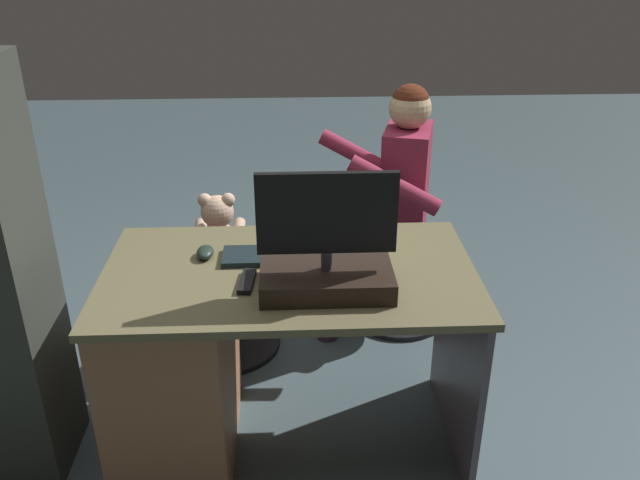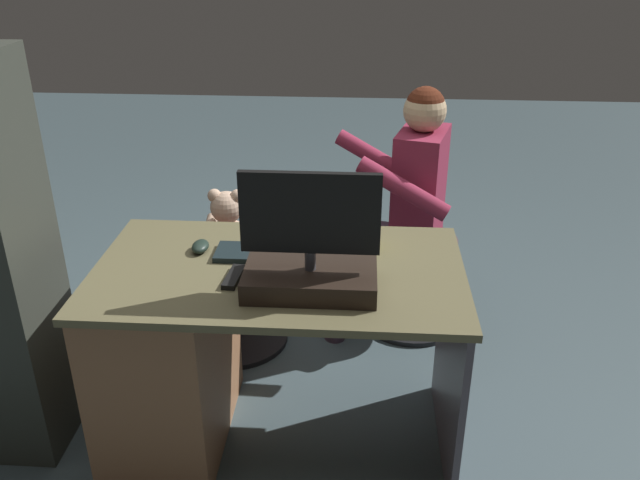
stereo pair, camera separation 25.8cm
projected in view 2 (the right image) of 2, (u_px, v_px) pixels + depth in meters
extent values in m
plane|color=#425459|center=(294.00, 373.00, 2.95)|extent=(10.00, 10.00, 0.00)
cube|color=brown|center=(279.00, 272.00, 2.28)|extent=(1.27, 0.73, 0.03)
cube|color=#946442|center=(169.00, 356.00, 2.47)|extent=(0.41, 0.67, 0.72)
cube|color=#524B54|center=(450.00, 367.00, 2.40)|extent=(0.02, 0.66, 0.72)
cube|color=black|center=(310.00, 279.00, 2.13)|extent=(0.43, 0.25, 0.07)
cylinder|color=#333338|center=(310.00, 260.00, 2.10)|extent=(0.04, 0.04, 0.06)
cube|color=black|center=(310.00, 213.00, 2.03)|extent=(0.44, 0.02, 0.27)
cube|color=#19598C|center=(310.00, 211.00, 2.04)|extent=(0.40, 0.00, 0.24)
cube|color=black|center=(275.00, 253.00, 2.35)|extent=(0.42, 0.14, 0.02)
ellipsoid|color=#1D2B24|center=(200.00, 246.00, 2.38)|extent=(0.06, 0.10, 0.04)
cylinder|color=yellow|center=(368.00, 236.00, 2.39)|extent=(0.07, 0.07, 0.10)
cube|color=black|center=(234.00, 277.00, 2.20)|extent=(0.06, 0.15, 0.02)
cube|color=silver|center=(311.00, 261.00, 2.29)|extent=(0.29, 0.35, 0.02)
cylinder|color=black|center=(235.00, 337.00, 3.18)|extent=(0.50, 0.50, 0.03)
cylinder|color=gray|center=(233.00, 302.00, 3.10)|extent=(0.04, 0.04, 0.37)
cylinder|color=maroon|center=(230.00, 262.00, 3.00)|extent=(0.42, 0.42, 0.06)
ellipsoid|color=#CEA98D|center=(229.00, 238.00, 2.95)|extent=(0.17, 0.14, 0.18)
sphere|color=#CEA98D|center=(227.00, 207.00, 2.88)|extent=(0.14, 0.14, 0.14)
sphere|color=beige|center=(229.00, 204.00, 2.94)|extent=(0.05, 0.05, 0.05)
sphere|color=#CEA98D|center=(237.00, 196.00, 2.86)|extent=(0.06, 0.06, 0.06)
sphere|color=#CEA98D|center=(214.00, 196.00, 2.86)|extent=(0.06, 0.06, 0.06)
cylinder|color=#CEA98D|center=(248.00, 228.00, 2.96)|extent=(0.05, 0.14, 0.09)
cylinder|color=#CEA98D|center=(210.00, 227.00, 2.97)|extent=(0.05, 0.14, 0.09)
cylinder|color=#CEA98D|center=(243.00, 241.00, 3.06)|extent=(0.06, 0.11, 0.06)
cylinder|color=#CEA98D|center=(224.00, 240.00, 3.07)|extent=(0.06, 0.11, 0.06)
cylinder|color=black|center=(410.00, 317.00, 3.34)|extent=(0.51, 0.51, 0.03)
cylinder|color=gray|center=(413.00, 283.00, 3.25)|extent=(0.04, 0.04, 0.37)
cylinder|color=#564648|center=(415.00, 244.00, 3.16)|extent=(0.40, 0.40, 0.06)
cube|color=maroon|center=(420.00, 187.00, 3.03)|extent=(0.28, 0.36, 0.53)
sphere|color=tan|center=(425.00, 111.00, 2.88)|extent=(0.19, 0.19, 0.19)
sphere|color=#4E2012|center=(425.00, 106.00, 2.87)|extent=(0.17, 0.17, 0.17)
cylinder|color=maroon|center=(403.00, 189.00, 2.80)|extent=(0.42, 0.18, 0.25)
cylinder|color=maroon|center=(377.00, 158.00, 3.14)|extent=(0.42, 0.18, 0.25)
cylinder|color=#402F40|center=(380.00, 247.00, 3.02)|extent=(0.43, 0.21, 0.11)
cylinder|color=#402F40|center=(335.00, 298.00, 3.10)|extent=(0.10, 0.10, 0.45)
cylinder|color=#402F40|center=(369.00, 231.00, 3.18)|extent=(0.43, 0.21, 0.11)
cylinder|color=#402F40|center=(327.00, 279.00, 3.25)|extent=(0.10, 0.10, 0.45)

